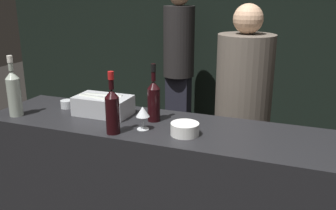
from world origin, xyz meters
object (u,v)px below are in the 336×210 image
(person_in_hoodie, at_px, (179,60))
(person_blond_tee, at_px, (243,106))
(ice_bin_with_bottles, at_px, (103,104))
(bowl_white, at_px, (185,129))
(candle_votive, at_px, (67,104))
(wine_glass, at_px, (143,113))
(red_wine_bottle_tall, at_px, (112,109))
(red_wine_bottle_black_foil, at_px, (154,99))
(white_wine_bottle, at_px, (14,92))

(person_in_hoodie, relative_size, person_blond_tee, 1.08)
(ice_bin_with_bottles, bearing_deg, person_in_hoodie, 94.05)
(bowl_white, height_order, candle_votive, bowl_white)
(bowl_white, relative_size, candle_votive, 1.92)
(wine_glass, height_order, red_wine_bottle_tall, red_wine_bottle_tall)
(ice_bin_with_bottles, relative_size, person_in_hoodie, 0.20)
(ice_bin_with_bottles, height_order, bowl_white, ice_bin_with_bottles)
(candle_votive, distance_m, red_wine_bottle_black_foil, 0.66)
(red_wine_bottle_tall, bearing_deg, ice_bin_with_bottles, 129.91)
(bowl_white, relative_size, person_blond_tee, 0.10)
(candle_votive, xyz_separation_m, red_wine_bottle_black_foil, (0.65, -0.03, 0.11))
(bowl_white, height_order, red_wine_bottle_black_foil, red_wine_bottle_black_foil)
(candle_votive, xyz_separation_m, red_wine_bottle_tall, (0.52, -0.30, 0.11))
(white_wine_bottle, distance_m, person_blond_tee, 1.58)
(candle_votive, bearing_deg, person_blond_tee, 31.59)
(white_wine_bottle, distance_m, person_in_hoodie, 2.08)
(ice_bin_with_bottles, relative_size, red_wine_bottle_tall, 1.00)
(red_wine_bottle_black_foil, bearing_deg, ice_bin_with_bottles, -179.21)
(bowl_white, xyz_separation_m, person_blond_tee, (0.17, 0.84, -0.10))
(white_wine_bottle, bearing_deg, red_wine_bottle_tall, -3.88)
(ice_bin_with_bottles, distance_m, wine_glass, 0.39)
(candle_votive, xyz_separation_m, person_in_hoodie, (0.17, 1.80, 0.01))
(bowl_white, distance_m, person_blond_tee, 0.86)
(ice_bin_with_bottles, bearing_deg, red_wine_bottle_tall, -50.09)
(bowl_white, distance_m, red_wine_bottle_tall, 0.41)
(candle_votive, relative_size, person_blond_tee, 0.05)
(wine_glass, xyz_separation_m, red_wine_bottle_black_foil, (-0.00, 0.16, 0.04))
(bowl_white, xyz_separation_m, wine_glass, (-0.25, -0.01, 0.07))
(wine_glass, relative_size, red_wine_bottle_black_foil, 0.39)
(wine_glass, distance_m, candle_votive, 0.68)
(wine_glass, bearing_deg, person_in_hoodie, 103.67)
(ice_bin_with_bottles, relative_size, wine_glass, 2.57)
(person_blond_tee, bearing_deg, bowl_white, -25.42)
(wine_glass, xyz_separation_m, candle_votive, (-0.65, 0.19, -0.07))
(white_wine_bottle, bearing_deg, person_blond_tee, 35.44)
(white_wine_bottle, height_order, person_blond_tee, person_blond_tee)
(wine_glass, bearing_deg, bowl_white, 1.75)
(ice_bin_with_bottles, bearing_deg, white_wine_bottle, -156.56)
(candle_votive, bearing_deg, white_wine_bottle, -129.32)
(ice_bin_with_bottles, distance_m, bowl_white, 0.62)
(bowl_white, bearing_deg, person_blond_tee, 78.33)
(red_wine_bottle_black_foil, xyz_separation_m, person_blond_tee, (0.42, 0.69, -0.20))
(person_in_hoodie, bearing_deg, person_blond_tee, 156.15)
(ice_bin_with_bottles, bearing_deg, bowl_white, -13.77)
(candle_votive, relative_size, white_wine_bottle, 0.22)
(ice_bin_with_bottles, xyz_separation_m, person_blond_tee, (0.78, 0.69, -0.13))
(candle_votive, distance_m, white_wine_bottle, 0.35)
(wine_glass, height_order, person_blond_tee, person_blond_tee)
(candle_votive, height_order, red_wine_bottle_tall, red_wine_bottle_tall)
(bowl_white, relative_size, person_in_hoodie, 0.09)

